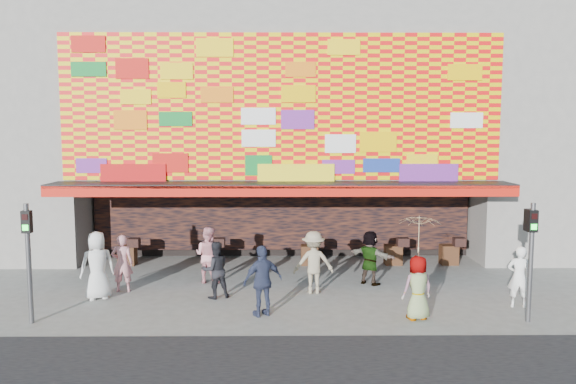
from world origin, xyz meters
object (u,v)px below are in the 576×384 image
ped_a (97,265)px  ped_b (122,263)px  signal_right (531,249)px  ped_f (370,258)px  ped_h (519,277)px  signal_left (28,250)px  ped_c (215,270)px  parasol (419,235)px  ped_e (263,281)px  ped_i (208,255)px  ped_d (313,262)px  ped_g (418,288)px

ped_a → ped_b: ped_a is taller
ped_a → signal_right: bearing=141.7°
ped_f → ped_h: bearing=-173.2°
signal_left → ped_c: size_ratio=1.83×
ped_f → parasol: parasol is taller
signal_left → ped_e: (5.74, 0.51, -0.94)m
ped_a → ped_i: size_ratio=1.10×
ped_c → ped_f: size_ratio=0.97×
ped_c → ped_h: bearing=152.0°
ped_e → ped_h: 6.93m
signal_right → ped_d: (-5.25, 2.55, -0.94)m
ped_b → ped_g: bearing=157.5°
signal_right → ped_h: (0.23, 1.17, -1.02)m
signal_left → ped_b: signal_left is taller
ped_f → signal_right: bearing=173.7°
ped_i → signal_right: bearing=177.9°
ped_d → ped_e: ped_e is taller
ped_a → ped_e: bearing=134.1°
signal_right → ped_d: 5.91m
ped_b → parasol: parasol is taller
ped_h → ped_g: bearing=28.7°
signal_left → ped_i: size_ratio=1.69×
ped_a → ped_e: (4.73, -1.50, -0.05)m
signal_right → ped_c: (-8.07, 2.08, -1.04)m
ped_a → ped_h: bearing=147.5°
ped_a → ped_f: size_ratio=1.15×
ped_e → ped_f: (3.23, 2.98, -0.08)m
ped_g → ped_h: bearing=-178.7°
signal_left → parasol: 9.67m
ped_d → ped_i: size_ratio=1.04×
ped_d → ped_g: size_ratio=1.12×
ped_g → ped_h: ped_h is taller
ped_f → ped_i: ped_i is taller
ped_d → parasol: (2.51, -2.35, 1.26)m
ped_c → ped_d: size_ratio=0.89×
ped_b → ped_e: bearing=147.0°
ped_g → ped_b: bearing=-34.0°
signal_left → ped_h: (12.63, 1.17, -1.02)m
signal_left → ped_a: (1.00, 2.01, -0.89)m
ped_c → ped_i: ped_i is taller
ped_h → ped_d: bearing=-3.5°
ped_a → ped_e: size_ratio=1.05×
ped_h → parasol: parasol is taller
ped_c → parasol: 5.81m
ped_a → parasol: 8.93m
ped_g → signal_left: bearing=-15.6°
ped_i → ped_b: bearing=44.0°
ped_g → ped_i: ped_i is taller
ped_a → ped_d: size_ratio=1.06×
signal_left → signal_right: size_ratio=1.00×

